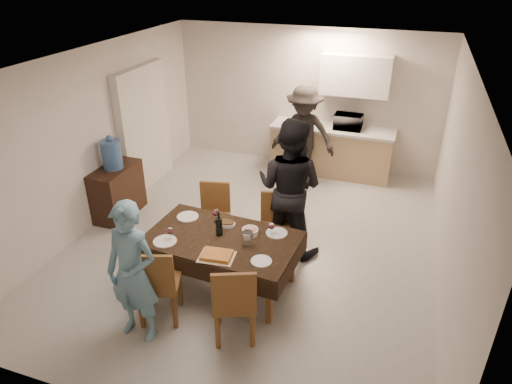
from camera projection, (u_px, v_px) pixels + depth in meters
floor at (254, 241)px, 6.67m from camera, size 5.00×6.00×0.02m
ceiling at (253, 60)px, 5.45m from camera, size 5.00×6.00×0.02m
wall_back at (306, 99)px, 8.57m from camera, size 5.00×0.02×2.60m
wall_front at (128, 306)px, 3.55m from camera, size 5.00×0.02×2.60m
wall_left at (95, 138)px, 6.78m from camera, size 0.02×6.00×2.60m
wall_right at (455, 187)px, 5.35m from camera, size 0.02×6.00×2.60m
stub_partition at (144, 128)px, 7.87m from camera, size 0.15×1.40×2.10m
kitchen_base_cabinet at (331, 152)px, 8.54m from camera, size 2.20×0.60×0.86m
kitchen_worktop at (333, 129)px, 8.33m from camera, size 2.24×0.64×0.05m
upper_cabinet at (356, 75)px, 7.91m from camera, size 1.20×0.34×0.70m
dining_table at (222, 240)px, 5.48m from camera, size 1.88×1.17×0.71m
chair_near_left at (153, 279)px, 4.94m from camera, size 0.57×0.58×0.54m
chair_near_right at (231, 297)px, 4.68m from camera, size 0.59×0.60×0.54m
chair_far_left at (210, 215)px, 6.22m from camera, size 0.50×0.51×0.50m
chair_far_right at (273, 226)px, 5.96m from camera, size 0.51×0.51×0.50m
console at (118, 192)px, 7.16m from camera, size 0.44×0.89×0.82m
water_jug at (112, 154)px, 6.86m from camera, size 0.29×0.29×0.44m
wine_bottle at (219, 223)px, 5.45m from camera, size 0.08×0.08×0.32m
water_pitcher at (248, 239)px, 5.28m from camera, size 0.12×0.12×0.19m
savoury_tart at (217, 255)px, 5.11m from camera, size 0.43×0.34×0.05m
salad_bowl at (250, 232)px, 5.51m from camera, size 0.20×0.20×0.08m
mushroom_dish at (227, 224)px, 5.71m from camera, size 0.21×0.21×0.04m
wine_glass_a at (170, 234)px, 5.37m from camera, size 0.08×0.08×0.19m
wine_glass_b at (272, 229)px, 5.48m from camera, size 0.08×0.08×0.18m
wine_glass_c at (216, 216)px, 5.73m from camera, size 0.09×0.09×0.20m
plate_near_left at (165, 241)px, 5.38m from camera, size 0.28×0.28×0.02m
plate_near_right at (261, 261)px, 5.04m from camera, size 0.24×0.24×0.01m
plate_far_left at (188, 217)px, 5.89m from camera, size 0.28×0.28×0.02m
plate_far_right at (277, 233)px, 5.54m from camera, size 0.26×0.26×0.02m
microwave at (348, 122)px, 8.17m from camera, size 0.49×0.33×0.27m
person_near at (133, 273)px, 4.70m from camera, size 0.61×0.41×1.62m
person_far at (290, 188)px, 6.07m from camera, size 1.05×0.88×1.93m
person_kitchen at (303, 135)px, 8.08m from camera, size 1.13×0.65×1.75m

